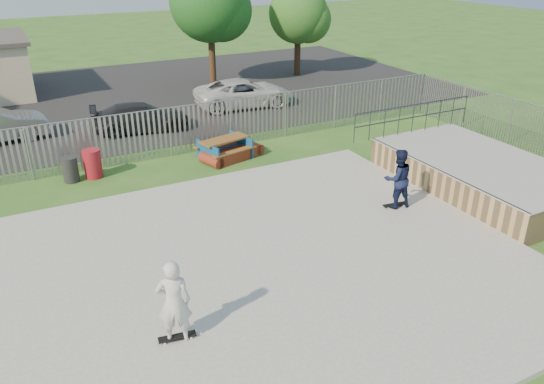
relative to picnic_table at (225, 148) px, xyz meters
name	(u,v)px	position (x,y,z in m)	size (l,w,h in m)	color
ground	(243,274)	(-2.80, -7.77, -0.42)	(120.00, 120.00, 0.00)	#2D5C1F
concrete_slab	(242,271)	(-2.80, -7.77, -0.35)	(15.00, 12.00, 0.15)	gray
quarter_pipe	(479,174)	(6.70, -6.73, 0.14)	(5.50, 7.05, 2.19)	tan
fence	(211,171)	(-1.80, -3.19, 0.58)	(26.04, 16.02, 2.00)	gray
picnic_table	(225,148)	(0.00, 0.00, 0.00)	(2.27, 2.01, 0.83)	brown
funbox	(232,153)	(0.25, -0.13, -0.21)	(2.38, 1.68, 0.43)	maroon
trash_bin_red	(93,164)	(-5.00, 0.48, 0.11)	(0.63, 0.63, 1.06)	maroon
trash_bin_grey	(70,169)	(-5.78, 0.46, 0.04)	(0.55, 0.55, 0.92)	#272729
parking_lot	(98,100)	(-2.80, 11.23, -0.41)	(40.00, 18.00, 0.02)	black
car_dark	(141,117)	(-2.03, 4.92, 0.23)	(1.77, 4.35, 1.26)	black
car_white	(244,93)	(3.80, 6.42, 0.31)	(2.37, 5.13, 1.43)	silver
tree_mid	(210,2)	(4.16, 11.68, 4.36)	(4.60, 4.60, 7.10)	#46301C
tree_right	(298,14)	(10.01, 11.65, 3.40)	(3.68, 3.68, 5.68)	#382516
skateboard_a	(395,205)	(3.03, -6.74, -0.23)	(0.82, 0.31, 0.08)	black
skateboard_b	(177,338)	(-5.14, -9.59, -0.23)	(0.82, 0.32, 0.08)	black
skater_navy	(398,179)	(3.03, -6.74, 0.70)	(0.94, 0.73, 1.93)	#121838
skater_white	(174,302)	(-5.14, -9.59, 0.70)	(0.71, 0.46, 1.93)	silver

